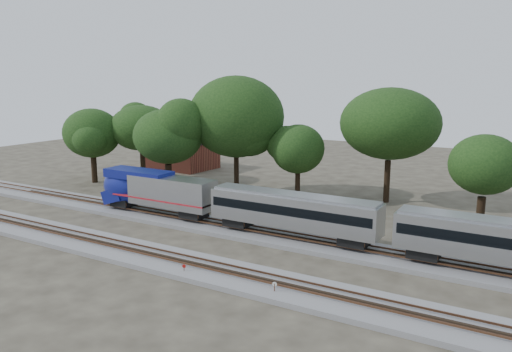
% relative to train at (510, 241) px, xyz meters
% --- Properties ---
extents(ground, '(160.00, 160.00, 0.00)m').
position_rel_train_xyz_m(ground, '(-22.48, -6.00, -3.06)').
color(ground, '#383328').
rests_on(ground, ground).
extents(track_far, '(160.00, 5.00, 0.73)m').
position_rel_train_xyz_m(track_far, '(-22.48, -0.00, -2.86)').
color(track_far, slate).
rests_on(track_far, ground).
extents(track_near, '(160.00, 5.00, 0.73)m').
position_rel_train_xyz_m(track_near, '(-22.48, -10.00, -2.86)').
color(track_near, slate).
rests_on(track_near, ground).
extents(train, '(85.36, 2.94, 4.33)m').
position_rel_train_xyz_m(train, '(0.00, 0.00, 0.00)').
color(train, '#A9ACB0').
rests_on(train, ground).
extents(switch_stand_red, '(0.28, 0.10, 0.91)m').
position_rel_train_xyz_m(switch_stand_red, '(-21.55, -11.47, -2.48)').
color(switch_stand_red, '#512D19').
rests_on(switch_stand_red, ground).
extents(switch_stand_white, '(0.34, 0.12, 1.07)m').
position_rel_train_xyz_m(switch_stand_white, '(-13.77, -11.26, -2.38)').
color(switch_stand_white, '#512D19').
rests_on(switch_stand_white, ground).
extents(switch_lever, '(0.57, 0.46, 0.30)m').
position_rel_train_xyz_m(switch_lever, '(-17.87, -11.97, -2.91)').
color(switch_lever, '#512D19').
rests_on(switch_lever, ground).
extents(brick_building, '(11.69, 8.70, 5.34)m').
position_rel_train_xyz_m(brick_building, '(-51.29, 25.52, -0.38)').
color(brick_building, brown).
rests_on(brick_building, ground).
extents(tree_0, '(7.32, 7.32, 10.32)m').
position_rel_train_xyz_m(tree_0, '(-54.69, 9.75, 4.12)').
color(tree_0, black).
rests_on(tree_0, ground).
extents(tree_1, '(8.00, 8.00, 11.27)m').
position_rel_train_xyz_m(tree_1, '(-49.18, 14.02, 4.79)').
color(tree_1, black).
rests_on(tree_1, ground).
extents(tree_2, '(7.88, 7.88, 11.11)m').
position_rel_train_xyz_m(tree_2, '(-39.49, 8.26, 4.67)').
color(tree_2, black).
rests_on(tree_2, ground).
extents(tree_3, '(10.30, 10.30, 14.52)m').
position_rel_train_xyz_m(tree_3, '(-32.61, 13.54, 7.06)').
color(tree_3, black).
rests_on(tree_3, ground).
extents(tree_4, '(6.60, 6.60, 9.30)m').
position_rel_train_xyz_m(tree_4, '(-24.30, 14.49, 3.40)').
color(tree_4, black).
rests_on(tree_4, ground).
extents(tree_5, '(9.77, 9.77, 13.78)m').
position_rel_train_xyz_m(tree_5, '(-14.63, 19.44, 6.54)').
color(tree_5, black).
rests_on(tree_5, ground).
extents(tree_6, '(6.99, 6.99, 9.86)m').
position_rel_train_xyz_m(tree_6, '(-3.19, 11.36, 3.79)').
color(tree_6, black).
rests_on(tree_6, ground).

